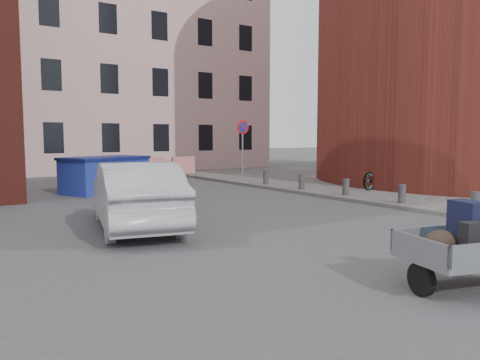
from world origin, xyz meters
TOP-DOWN VIEW (x-y plane):
  - ground at (0.00, 0.00)m, footprint 120.00×120.00m
  - sidewalk at (10.00, 4.00)m, footprint 9.00×24.00m
  - building_pink at (6.00, 22.00)m, footprint 16.00×8.00m
  - no_parking_sign at (6.00, 9.48)m, footprint 0.60×0.09m
  - bollards at (6.00, 3.40)m, footprint 0.22×9.02m
  - barriers at (4.20, 15.00)m, footprint 4.70×0.18m
  - trailer at (0.44, -4.01)m, footprint 1.83×1.95m
  - dumpster at (-0.00, 9.75)m, footprint 3.54×2.76m
  - silver_car at (-1.63, 2.53)m, footprint 2.57×4.78m
  - bicycle at (8.43, 4.13)m, footprint 2.02×1.00m

SIDE VIEW (x-z plane):
  - ground at x=0.00m, z-range 0.00..0.00m
  - sidewalk at x=10.00m, z-range 0.00..0.12m
  - bollards at x=6.00m, z-range 0.12..0.67m
  - barriers at x=4.20m, z-range 0.00..1.00m
  - trailer at x=0.44m, z-range 0.01..1.21m
  - bicycle at x=8.43m, z-range 0.12..1.14m
  - dumpster at x=0.00m, z-range 0.00..1.33m
  - silver_car at x=-1.63m, z-range 0.00..1.50m
  - no_parking_sign at x=6.00m, z-range 0.69..3.34m
  - building_pink at x=6.00m, z-range 0.00..14.00m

